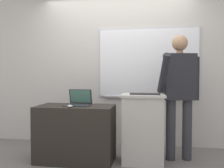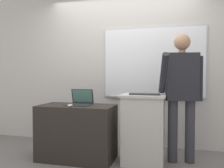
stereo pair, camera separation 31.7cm
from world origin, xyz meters
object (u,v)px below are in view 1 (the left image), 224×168
object	(u,v)px
wireless_keyboard	(145,94)
laptop	(79,100)
side_desk	(76,133)
person_presenter	(179,88)
computer_mouse_by_laptop	(70,106)
lectern_podium	(143,128)

from	to	relation	value
wireless_keyboard	laptop	bearing A→B (deg)	177.02
side_desk	wireless_keyboard	bearing A→B (deg)	1.88
side_desk	person_presenter	bearing A→B (deg)	10.28
person_presenter	computer_mouse_by_laptop	distance (m)	1.51
lectern_podium	wireless_keyboard	xyz separation A→B (m)	(0.02, -0.06, 0.47)
person_presenter	laptop	distance (m)	1.40
laptop	computer_mouse_by_laptop	bearing A→B (deg)	-99.30
lectern_podium	computer_mouse_by_laptop	xyz separation A→B (m)	(-0.93, -0.27, 0.32)
person_presenter	wireless_keyboard	distance (m)	0.52
wireless_keyboard	person_presenter	bearing A→B (deg)	25.61
computer_mouse_by_laptop	laptop	bearing A→B (deg)	80.70
wireless_keyboard	side_desk	bearing A→B (deg)	-178.12
person_presenter	computer_mouse_by_laptop	bearing A→B (deg)	-173.29
person_presenter	wireless_keyboard	world-z (taller)	person_presenter
wireless_keyboard	computer_mouse_by_laptop	xyz separation A→B (m)	(-0.96, -0.21, -0.15)
computer_mouse_by_laptop	person_presenter	bearing A→B (deg)	17.10
person_presenter	lectern_podium	bearing A→B (deg)	-171.94
lectern_podium	computer_mouse_by_laptop	distance (m)	1.02
lectern_podium	computer_mouse_by_laptop	size ratio (longest dim) A/B	9.25
person_presenter	computer_mouse_by_laptop	world-z (taller)	person_presenter
lectern_podium	laptop	size ratio (longest dim) A/B	2.78
wireless_keyboard	computer_mouse_by_laptop	distance (m)	0.99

